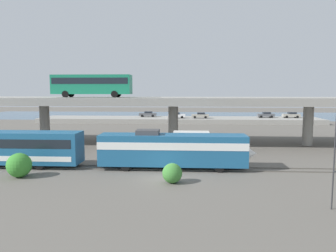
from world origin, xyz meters
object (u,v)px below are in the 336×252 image
at_px(train_locomotive, 180,149).
at_px(parked_car_2, 266,115).
at_px(parked_car_4, 148,114).
at_px(parked_car_1, 177,115).
at_px(parked_car_3, 200,115).
at_px(service_truck_east, 198,142).
at_px(parked_car_0, 291,115).
at_px(transit_bus_on_overpass, 92,84).

bearing_deg(train_locomotive, parked_car_2, 67.72).
relative_size(train_locomotive, parked_car_4, 3.57).
bearing_deg(parked_car_2, parked_car_1, 6.70).
relative_size(parked_car_1, parked_car_3, 1.01).
bearing_deg(parked_car_2, parked_car_4, -1.75).
relative_size(service_truck_east, parked_car_2, 1.60).
bearing_deg(service_truck_east, parked_car_3, 87.31).
bearing_deg(parked_car_0, parked_car_1, 5.26).
bearing_deg(train_locomotive, parked_car_0, 61.86).
bearing_deg(parked_car_1, parked_car_3, 0.61).
relative_size(transit_bus_on_overpass, parked_car_2, 2.82).
xyz_separation_m(train_locomotive, parked_car_0, (27.88, 52.12, -0.19)).
bearing_deg(parked_car_2, train_locomotive, 67.72).
bearing_deg(parked_car_3, parked_car_4, -14.55).
height_order(parked_car_2, parked_car_3, same).
xyz_separation_m(parked_car_2, parked_car_4, (-31.22, 0.96, 0.00)).
xyz_separation_m(parked_car_2, parked_car_3, (-17.24, -2.67, 0.00)).
height_order(parked_car_3, parked_car_4, same).
bearing_deg(parked_car_4, service_truck_east, 104.83).
relative_size(parked_car_0, parked_car_1, 0.99).
relative_size(parked_car_0, parked_car_2, 1.02).
height_order(parked_car_1, parked_car_4, same).
distance_m(parked_car_0, parked_car_3, 23.92).
height_order(transit_bus_on_overpass, parked_car_1, transit_bus_on_overpass).
relative_size(service_truck_east, parked_car_0, 1.56).
height_order(transit_bus_on_overpass, parked_car_3, transit_bus_on_overpass).
xyz_separation_m(service_truck_east, parked_car_3, (1.96, 41.78, 0.36)).
height_order(train_locomotive, parked_car_0, train_locomotive).
bearing_deg(parked_car_0, transit_bus_on_overpass, 41.71).
bearing_deg(parked_car_0, train_locomotive, 61.86).
xyz_separation_m(transit_bus_on_overpass, parked_car_1, (11.81, 34.37, -7.34)).
bearing_deg(parked_car_0, service_truck_east, 59.95).
relative_size(parked_car_0, parked_car_4, 0.94).
xyz_separation_m(parked_car_1, parked_car_2, (23.32, 2.74, -0.00)).
height_order(train_locomotive, parked_car_1, train_locomotive).
distance_m(train_locomotive, parked_car_0, 59.11).
relative_size(parked_car_2, parked_car_4, 0.92).
distance_m(transit_bus_on_overpass, parked_car_1, 37.07).
distance_m(transit_bus_on_overpass, parked_car_0, 56.27).
height_order(service_truck_east, parked_car_2, service_truck_east).
distance_m(transit_bus_on_overpass, parked_car_4, 38.96).
xyz_separation_m(transit_bus_on_overpass, parked_car_4, (3.91, 38.06, -7.34)).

